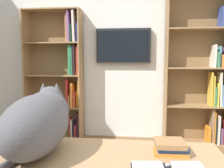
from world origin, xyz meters
The scene contains 6 objects.
wall_back centered at (0.00, -2.23, 1.35)m, with size 4.52×0.06×2.70m, color silver.
bookshelf_left centered at (-1.19, -2.07, 1.04)m, with size 0.91×0.28×2.23m.
bookshelf_right centered at (0.96, -2.07, 1.01)m, with size 0.88×0.28×1.99m.
wall_mounted_tv centered at (0.00, -2.15, 1.45)m, with size 0.83×0.07×0.52m.
cat centered at (0.29, 0.26, 0.93)m, with size 0.30×0.71×0.36m.
desk_book_stack centered at (-0.40, 0.21, 0.79)m, with size 0.17×0.15×0.07m.
Camera 1 is at (-0.23, 1.40, 1.26)m, focal length 36.94 mm.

